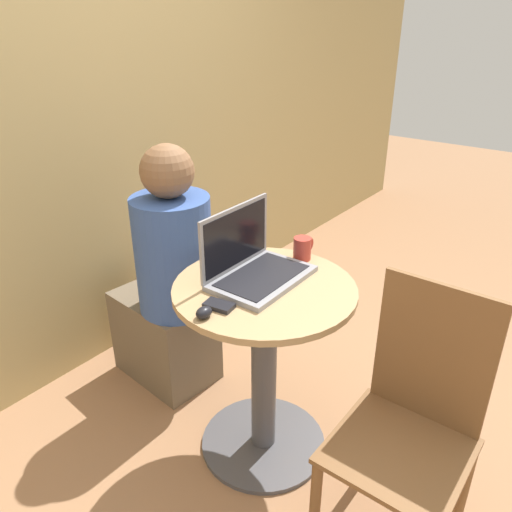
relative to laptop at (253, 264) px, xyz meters
name	(u,v)px	position (x,y,z in m)	size (l,w,h in m)	color
ground_plane	(263,443)	(-0.03, -0.07, -0.82)	(12.00, 12.00, 0.00)	#9E704C
back_wall	(63,102)	(-0.03, 1.02, 0.48)	(7.00, 0.05, 2.60)	tan
round_table	(264,353)	(-0.03, -0.07, -0.35)	(0.66, 0.66, 0.76)	#4C4C51
laptop	(253,264)	(0.00, 0.00, 0.00)	(0.38, 0.26, 0.26)	gray
cell_phone	(219,305)	(-0.24, -0.04, -0.05)	(0.07, 0.11, 0.02)	black
computer_mouse	(204,312)	(-0.31, -0.04, -0.04)	(0.06, 0.04, 0.04)	black
coffee_cup	(303,248)	(0.25, -0.06, -0.01)	(0.11, 0.07, 0.09)	#B2382D
chair_empty	(410,426)	(-0.05, -0.66, -0.35)	(0.40, 0.40, 0.93)	brown
person_seated	(169,291)	(0.05, 0.53, -0.32)	(0.36, 0.53, 1.18)	brown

